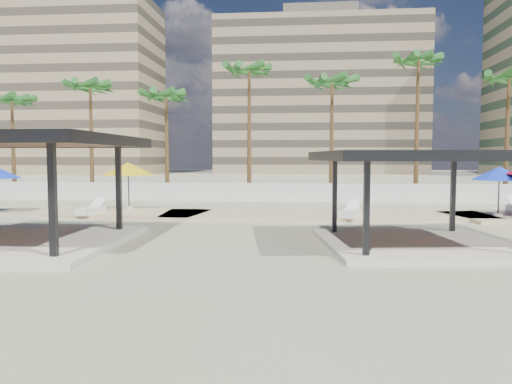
# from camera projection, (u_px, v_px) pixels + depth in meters

# --- Properties ---
(ground) EXTENTS (200.00, 200.00, 0.00)m
(ground) POSITION_uv_depth(u_px,v_px,m) (277.00, 239.00, 18.03)
(ground) COLOR tan
(ground) RESTS_ON ground
(promenade) EXTENTS (44.45, 7.97, 0.24)m
(promenade) POSITION_uv_depth(u_px,v_px,m) (323.00, 214.00, 25.46)
(promenade) COLOR #C6B284
(promenade) RESTS_ON ground
(boundary_wall) EXTENTS (56.00, 0.30, 1.20)m
(boundary_wall) POSITION_uv_depth(u_px,v_px,m) (289.00, 192.00, 33.88)
(boundary_wall) COLOR silver
(boundary_wall) RESTS_ON ground
(building_west) EXTENTS (34.00, 16.00, 32.40)m
(building_west) POSITION_uv_depth(u_px,v_px,m) (60.00, 88.00, 88.37)
(building_west) COLOR #937F60
(building_west) RESTS_ON ground
(building_mid) EXTENTS (38.00, 16.00, 30.40)m
(building_mid) POSITION_uv_depth(u_px,v_px,m) (319.00, 97.00, 94.15)
(building_mid) COLOR #847259
(building_mid) RESTS_ON ground
(pavilion_central) EXTENTS (7.02, 7.02, 3.16)m
(pavilion_central) POSITION_uv_depth(u_px,v_px,m) (416.00, 190.00, 16.43)
(pavilion_central) COLOR beige
(pavilion_central) RESTS_ON ground
(pavilion_west) EXTENTS (7.42, 7.42, 3.69)m
(pavilion_west) POSITION_uv_depth(u_px,v_px,m) (14.00, 180.00, 16.57)
(pavilion_west) COLOR beige
(pavilion_west) RESTS_ON ground
(umbrella_b) EXTENTS (3.62, 3.62, 2.50)m
(umbrella_b) POSITION_uv_depth(u_px,v_px,m) (128.00, 169.00, 27.03)
(umbrella_b) COLOR beige
(umbrella_b) RESTS_ON promenade
(umbrella_d) EXTENTS (2.76, 2.76, 2.34)m
(umbrella_d) POSITION_uv_depth(u_px,v_px,m) (499.00, 174.00, 23.64)
(umbrella_d) COLOR beige
(umbrella_d) RESTS_ON promenade
(lounger_a) EXTENTS (0.93, 2.01, 0.73)m
(lounger_a) POSITION_uv_depth(u_px,v_px,m) (91.00, 210.00, 24.68)
(lounger_a) COLOR white
(lounger_a) RESTS_ON promenade
(lounger_b) EXTENTS (1.18, 2.00, 0.72)m
(lounger_b) POSITION_uv_depth(u_px,v_px,m) (350.00, 213.00, 23.52)
(lounger_b) COLOR white
(lounger_b) RESTS_ON promenade
(palm_a) EXTENTS (3.00, 3.00, 8.12)m
(palm_a) POSITION_uv_depth(u_px,v_px,m) (12.00, 103.00, 37.65)
(palm_a) COLOR brown
(palm_a) RESTS_ON ground
(palm_b) EXTENTS (3.00, 3.00, 9.12)m
(palm_b) POSITION_uv_depth(u_px,v_px,m) (90.00, 91.00, 37.43)
(palm_b) COLOR brown
(palm_b) RESTS_ON ground
(palm_c) EXTENTS (3.00, 3.00, 8.27)m
(palm_c) POSITION_uv_depth(u_px,v_px,m) (166.00, 99.00, 36.34)
(palm_c) COLOR brown
(palm_c) RESTS_ON ground
(palm_d) EXTENTS (3.00, 3.00, 10.16)m
(palm_d) POSITION_uv_depth(u_px,v_px,m) (249.00, 75.00, 36.46)
(palm_d) COLOR brown
(palm_d) RESTS_ON ground
(palm_e) EXTENTS (3.00, 3.00, 9.12)m
(palm_e) POSITION_uv_depth(u_px,v_px,m) (332.00, 87.00, 35.48)
(palm_e) COLOR brown
(palm_e) RESTS_ON ground
(palm_f) EXTENTS (3.00, 3.00, 10.61)m
(palm_f) POSITION_uv_depth(u_px,v_px,m) (418.00, 66.00, 35.03)
(palm_f) COLOR brown
(palm_f) RESTS_ON ground
(palm_g) EXTENTS (3.00, 3.00, 9.24)m
(palm_g) POSITION_uv_depth(u_px,v_px,m) (509.00, 82.00, 34.17)
(palm_g) COLOR brown
(palm_g) RESTS_ON ground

